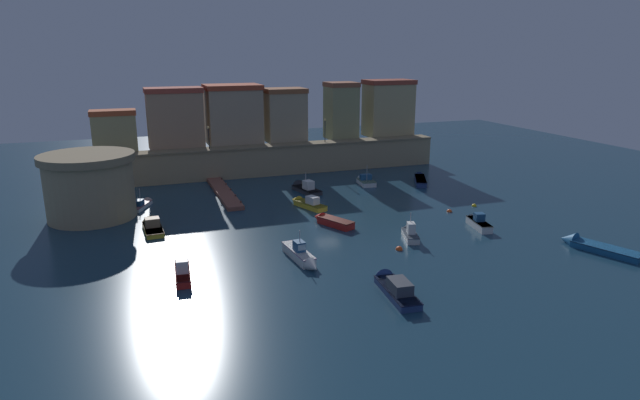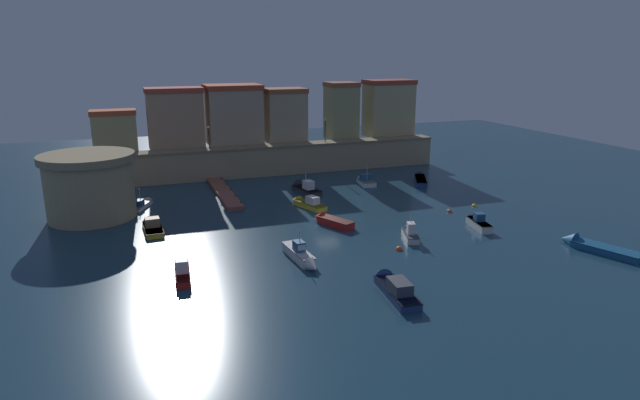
# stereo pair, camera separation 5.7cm
# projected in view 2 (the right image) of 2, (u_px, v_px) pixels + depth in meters

# --- Properties ---
(ground_plane) EXTENTS (136.37, 136.37, 0.00)m
(ground_plane) POSITION_uv_depth(u_px,v_px,m) (328.00, 221.00, 58.81)
(ground_plane) COLOR #19384C
(quay_wall) EXTENTS (52.00, 3.11, 4.35)m
(quay_wall) POSITION_uv_depth(u_px,v_px,m) (270.00, 160.00, 80.11)
(quay_wall) COLOR #9E8966
(quay_wall) RESTS_ON ground
(old_town_backdrop) EXTENTS (48.73, 6.19, 8.98)m
(old_town_backdrop) POSITION_uv_depth(u_px,v_px,m) (271.00, 114.00, 82.36)
(old_town_backdrop) COLOR tan
(old_town_backdrop) RESTS_ON ground
(fortress_tower) EXTENTS (9.88, 9.88, 7.08)m
(fortress_tower) POSITION_uv_depth(u_px,v_px,m) (90.00, 186.00, 58.97)
(fortress_tower) COLOR #9E8966
(fortress_tower) RESTS_ON ground
(pier_dock) EXTENTS (1.94, 15.70, 0.70)m
(pier_dock) POSITION_uv_depth(u_px,v_px,m) (224.00, 193.00, 69.46)
(pier_dock) COLOR brown
(pier_dock) RESTS_ON ground
(quay_lamp_0) EXTENTS (0.32, 0.32, 3.13)m
(quay_lamp_0) POSITION_uv_depth(u_px,v_px,m) (209.00, 134.00, 76.14)
(quay_lamp_0) COLOR black
(quay_lamp_0) RESTS_ON quay_wall
(quay_lamp_1) EXTENTS (0.32, 0.32, 3.49)m
(quay_lamp_1) POSITION_uv_depth(u_px,v_px,m) (325.00, 126.00, 81.74)
(quay_lamp_1) COLOR black
(quay_lamp_1) RESTS_ON quay_wall
(moored_boat_0) EXTENTS (4.32, 6.91, 1.29)m
(moored_boat_0) POSITION_uv_depth(u_px,v_px,m) (420.00, 179.00, 76.04)
(moored_boat_0) COLOR navy
(moored_boat_0) RESTS_ON ground
(moored_boat_1) EXTENTS (1.65, 6.36, 1.91)m
(moored_boat_1) POSITION_uv_depth(u_px,v_px,m) (182.00, 268.00, 44.77)
(moored_boat_1) COLOR red
(moored_boat_1) RESTS_ON ground
(moored_boat_2) EXTENTS (2.24, 4.31, 3.32)m
(moored_boat_2) POSITION_uv_depth(u_px,v_px,m) (365.00, 181.00, 74.90)
(moored_boat_2) COLOR white
(moored_boat_2) RESTS_ON ground
(moored_boat_3) EXTENTS (3.19, 5.25, 2.63)m
(moored_boat_3) POSITION_uv_depth(u_px,v_px,m) (144.00, 204.00, 64.09)
(moored_boat_3) COLOR white
(moored_boat_3) RESTS_ON ground
(moored_boat_4) EXTENTS (1.71, 6.52, 2.88)m
(moored_boat_4) POSITION_uv_depth(u_px,v_px,m) (301.00, 256.00, 47.42)
(moored_boat_4) COLOR silver
(moored_boat_4) RESTS_ON ground
(moored_boat_5) EXTENTS (3.26, 5.93, 1.83)m
(moored_boat_5) POSITION_uv_depth(u_px,v_px,m) (306.00, 203.00, 64.01)
(moored_boat_5) COLOR gold
(moored_boat_5) RESTS_ON ground
(moored_boat_6) EXTENTS (2.44, 4.52, 2.83)m
(moored_boat_6) POSITION_uv_depth(u_px,v_px,m) (409.00, 233.00, 53.46)
(moored_boat_6) COLOR silver
(moored_boat_6) RESTS_ON ground
(moored_boat_7) EXTENTS (1.94, 6.09, 1.95)m
(moored_boat_7) POSITION_uv_depth(u_px,v_px,m) (152.00, 225.00, 56.11)
(moored_boat_7) COLOR gold
(moored_boat_7) RESTS_ON ground
(moored_boat_8) EXTENTS (2.16, 5.28, 1.75)m
(moored_boat_8) POSITION_uv_depth(u_px,v_px,m) (477.00, 222.00, 56.85)
(moored_boat_8) COLOR white
(moored_boat_8) RESTS_ON ground
(moored_boat_9) EXTENTS (3.47, 5.36, 1.29)m
(moored_boat_9) POSITION_uv_depth(u_px,v_px,m) (331.00, 221.00, 57.46)
(moored_boat_9) COLOR red
(moored_boat_9) RESTS_ON ground
(moored_boat_10) EXTENTS (2.31, 7.09, 1.93)m
(moored_boat_10) POSITION_uv_depth(u_px,v_px,m) (392.00, 286.00, 41.62)
(moored_boat_10) COLOR navy
(moored_boat_10) RESTS_ON ground
(moored_boat_11) EXTENTS (4.22, 7.47, 1.74)m
(moored_boat_11) POSITION_uv_depth(u_px,v_px,m) (592.00, 246.00, 50.36)
(moored_boat_11) COLOR #195689
(moored_boat_11) RESTS_ON ground
(moored_boat_12) EXTENTS (2.99, 6.31, 3.17)m
(moored_boat_12) POSITION_uv_depth(u_px,v_px,m) (303.00, 187.00, 71.39)
(moored_boat_12) COLOR #333338
(moored_boat_12) RESTS_ON ground
(mooring_buoy_0) EXTENTS (0.66, 0.66, 0.66)m
(mooring_buoy_0) POSITION_uv_depth(u_px,v_px,m) (399.00, 250.00, 50.34)
(mooring_buoy_0) COLOR #EA4C19
(mooring_buoy_0) RESTS_ON ground
(mooring_buoy_1) EXTENTS (0.60, 0.60, 0.60)m
(mooring_buoy_1) POSITION_uv_depth(u_px,v_px,m) (449.00, 212.00, 62.05)
(mooring_buoy_1) COLOR #EA4C19
(mooring_buoy_1) RESTS_ON ground
(mooring_buoy_2) EXTENTS (0.57, 0.57, 0.57)m
(mooring_buoy_2) POSITION_uv_depth(u_px,v_px,m) (474.00, 206.00, 64.28)
(mooring_buoy_2) COLOR yellow
(mooring_buoy_2) RESTS_ON ground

